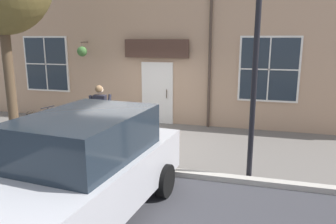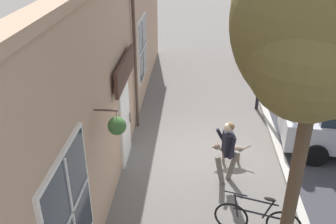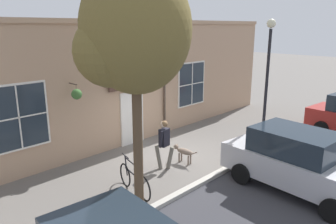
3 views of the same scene
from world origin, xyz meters
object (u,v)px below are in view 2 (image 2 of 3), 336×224
street_tree_by_curb (322,28)px  leaning_bicycle (257,219)px  dog_on_leash (229,149)px  parked_car_far_end (306,51)px  street_lamp (267,17)px  pedestrian_walking (228,147)px

street_tree_by_curb → leaning_bicycle: (-0.45, 0.36, -3.99)m
dog_on_leash → parked_car_far_end: 7.99m
leaning_bicycle → street_tree_by_curb: bearing=-39.0°
dog_on_leash → leaning_bicycle: leaning_bicycle is taller
street_tree_by_curb → street_lamp: bearing=86.7°
pedestrian_walking → dog_on_leash: bearing=80.2°
pedestrian_walking → street_lamp: size_ratio=0.34×
pedestrian_walking → street_lamp: street_lamp is taller
pedestrian_walking → parked_car_far_end: parked_car_far_end is taller
street_tree_by_curb → leaning_bicycle: 4.03m
parked_car_far_end → pedestrian_walking: bearing=-115.8°
pedestrian_walking → parked_car_far_end: bearing=64.2°
street_tree_by_curb → parked_car_far_end: size_ratio=1.35×
leaning_bicycle → parked_car_far_end: parked_car_far_end is taller
street_tree_by_curb → street_lamp: 6.28m
pedestrian_walking → street_lamp: (1.32, 4.07, 2.16)m
leaning_bicycle → parked_car_far_end: size_ratio=0.39×
dog_on_leash → street_tree_by_curb: size_ratio=0.17×
street_tree_by_curb → pedestrian_walking: bearing=114.8°
street_tree_by_curb → parked_car_far_end: (2.84, 9.96, -3.49)m
leaning_bicycle → street_lamp: 6.46m
dog_on_leash → street_lamp: bearing=70.2°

